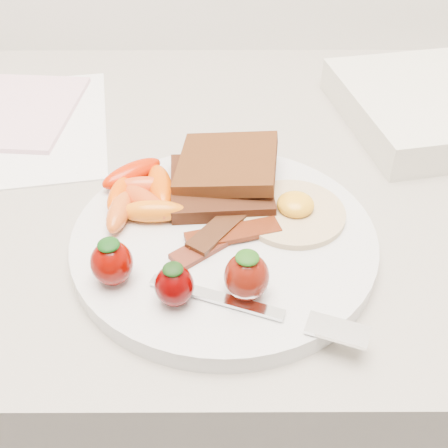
{
  "coord_description": "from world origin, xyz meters",
  "views": [
    {
      "loc": [
        0.02,
        1.19,
        1.25
      ],
      "look_at": [
        0.02,
        1.57,
        0.93
      ],
      "focal_mm": 45.0,
      "sensor_mm": 36.0,
      "label": 1
    }
  ],
  "objects": [
    {
      "name": "counter",
      "position": [
        0.0,
        1.7,
        0.45
      ],
      "size": [
        2.0,
        0.6,
        0.9
      ],
      "primitive_type": "cube",
      "color": "gray",
      "rests_on": "ground"
    },
    {
      "name": "plate",
      "position": [
        0.02,
        1.57,
        0.91
      ],
      "size": [
        0.27,
        0.27,
        0.02
      ],
      "primitive_type": "cylinder",
      "color": "silver",
      "rests_on": "counter"
    },
    {
      "name": "toast_lower",
      "position": [
        0.02,
        1.63,
        0.93
      ],
      "size": [
        0.1,
        0.1,
        0.01
      ],
      "primitive_type": "cube",
      "rotation": [
        0.0,
        0.0,
        0.07
      ],
      "color": "black",
      "rests_on": "plate"
    },
    {
      "name": "toast_upper",
      "position": [
        0.03,
        1.64,
        0.94
      ],
      "size": [
        0.1,
        0.1,
        0.02
      ],
      "primitive_type": "cube",
      "rotation": [
        0.0,
        -0.1,
        -0.12
      ],
      "color": "black",
      "rests_on": "toast_lower"
    },
    {
      "name": "fried_egg",
      "position": [
        0.09,
        1.59,
        0.92
      ],
      "size": [
        0.11,
        0.11,
        0.02
      ],
      "color": "beige",
      "rests_on": "plate"
    },
    {
      "name": "bacon_strips",
      "position": [
        0.02,
        1.56,
        0.92
      ],
      "size": [
        0.1,
        0.09,
        0.01
      ],
      "color": "#50190C",
      "rests_on": "plate"
    },
    {
      "name": "baby_carrots",
      "position": [
        -0.06,
        1.61,
        0.93
      ],
      "size": [
        0.09,
        0.12,
        0.02
      ],
      "color": "#DA481B",
      "rests_on": "plate"
    },
    {
      "name": "strawberries",
      "position": [
        -0.01,
        1.5,
        0.94
      ],
      "size": [
        0.14,
        0.05,
        0.04
      ],
      "color": "#630400",
      "rests_on": "plate"
    },
    {
      "name": "fork",
      "position": [
        0.06,
        1.47,
        0.92
      ],
      "size": [
        0.17,
        0.07,
        0.0
      ],
      "color": "silver",
      "rests_on": "plate"
    },
    {
      "name": "paper_sheet",
      "position": [
        -0.21,
        1.78,
        0.9
      ],
      "size": [
        0.23,
        0.28,
        0.0
      ],
      "primitive_type": "cube",
      "rotation": [
        0.0,
        0.0,
        0.18
      ],
      "color": "white",
      "rests_on": "counter"
    },
    {
      "name": "notepad",
      "position": [
        -0.23,
        1.81,
        0.91
      ],
      "size": [
        0.14,
        0.19,
        0.01
      ],
      "primitive_type": "cube",
      "rotation": [
        0.0,
        0.0,
        -0.08
      ],
      "color": "beige",
      "rests_on": "paper_sheet"
    }
  ]
}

